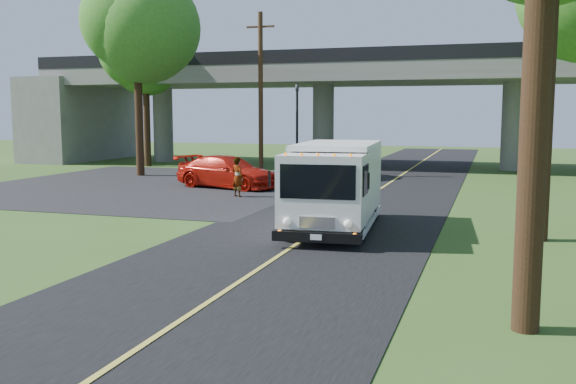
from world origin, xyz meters
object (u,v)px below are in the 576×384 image
at_px(pedestrian, 238,177).
at_px(utility_pole, 261,93).
at_px(traffic_signal, 297,118).
at_px(step_van, 335,183).
at_px(tree_left_lot, 138,32).
at_px(tree_left_far, 147,52).
at_px(red_sedan, 228,172).

bearing_deg(pedestrian, utility_pole, -49.16).
height_order(traffic_signal, step_van, traffic_signal).
distance_m(traffic_signal, tree_left_lot, 10.01).
bearing_deg(tree_left_far, traffic_signal, -9.65).
distance_m(tree_left_lot, tree_left_far, 6.72).
xyz_separation_m(utility_pole, tree_left_far, (-9.29, 3.84, 2.86)).
distance_m(utility_pole, tree_left_far, 10.45).
bearing_deg(utility_pole, red_sedan, -84.86).
xyz_separation_m(traffic_signal, utility_pole, (-1.50, -2.00, 1.40)).
xyz_separation_m(traffic_signal, tree_left_lot, (-7.79, -4.16, 4.70)).
distance_m(traffic_signal, utility_pole, 2.86).
bearing_deg(tree_left_lot, pedestrian, -38.52).
height_order(utility_pole, red_sedan, utility_pole).
bearing_deg(tree_left_lot, red_sedan, -29.25).
xyz_separation_m(utility_pole, red_sedan, (0.54, -5.99, -3.84)).
relative_size(red_sedan, pedestrian, 3.10).
bearing_deg(tree_left_far, red_sedan, -44.98).
relative_size(utility_pole, tree_left_far, 0.91).
xyz_separation_m(traffic_signal, red_sedan, (-0.96, -7.99, -2.45)).
bearing_deg(step_van, tree_left_far, 127.37).
distance_m(step_van, pedestrian, 8.46).
xyz_separation_m(tree_left_lot, red_sedan, (6.83, -3.83, -7.15)).
bearing_deg(tree_left_lot, traffic_signal, 28.11).
distance_m(tree_left_lot, step_van, 20.37).
xyz_separation_m(traffic_signal, step_van, (6.45, -17.20, -1.79)).
relative_size(utility_pole, step_van, 1.41).
height_order(traffic_signal, pedestrian, traffic_signal).
distance_m(tree_left_far, red_sedan, 15.43).
height_order(utility_pole, pedestrian, utility_pole).
bearing_deg(pedestrian, tree_left_lot, -11.79).
height_order(traffic_signal, tree_left_far, tree_left_far).
bearing_deg(step_van, tree_left_lot, 132.74).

